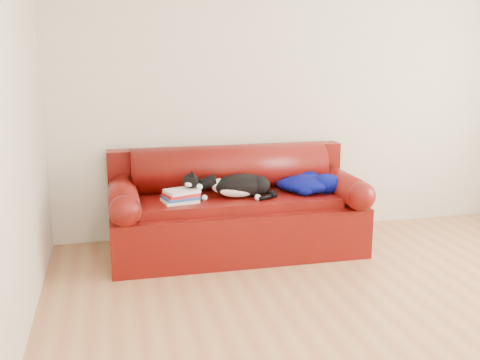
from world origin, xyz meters
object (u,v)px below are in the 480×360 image
object	(u,v)px
sofa_base	(236,224)
blanket	(308,183)
book_stack	(181,196)
cat	(241,186)

from	to	relation	value
sofa_base	blanket	size ratio (longest dim) A/B	3.87
sofa_base	book_stack	xyz separation A→B (m)	(-0.48, -0.13, 0.31)
cat	blanket	distance (m)	0.61
sofa_base	cat	size ratio (longest dim) A/B	3.28
sofa_base	blanket	distance (m)	0.71
book_stack	cat	bearing A→B (deg)	4.93
sofa_base	book_stack	world-z (taller)	book_stack
sofa_base	blanket	xyz separation A→B (m)	(0.63, -0.03, 0.33)
book_stack	cat	distance (m)	0.51
cat	blanket	xyz separation A→B (m)	(0.61, 0.06, -0.02)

